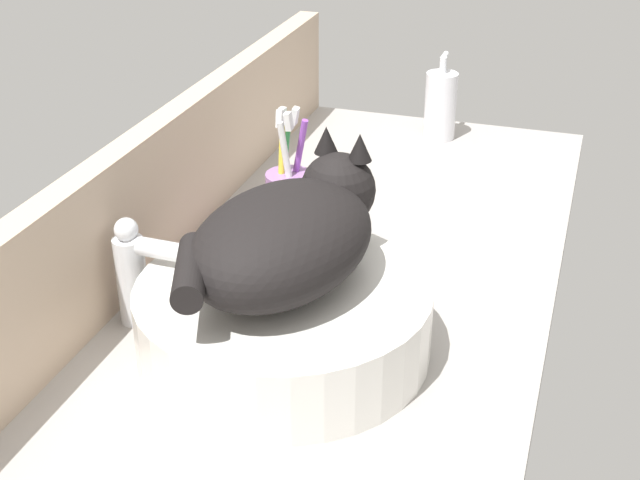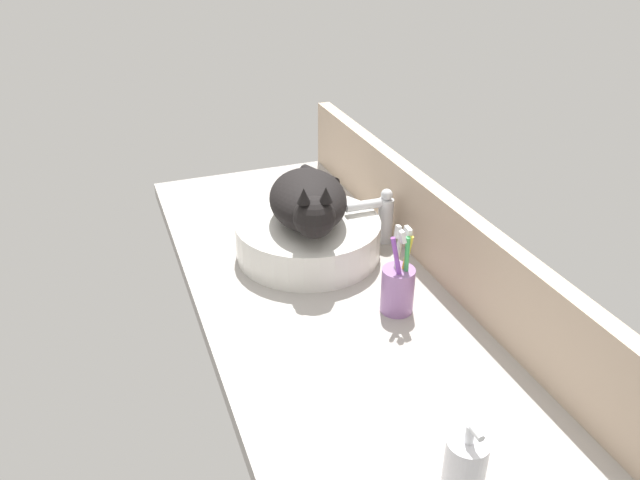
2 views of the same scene
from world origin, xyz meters
TOP-DOWN VIEW (x-y plane):
  - ground_plane at (0.00, 0.00)cm, footprint 133.77×54.00cm
  - backsplash_panel at (0.00, 25.20)cm, footprint 133.77×3.60cm
  - sink_basin at (-13.56, 1.30)cm, footprint 32.84×32.84cm
  - cat at (-12.21, 1.06)cm, footprint 31.15×22.22cm
  - faucet at (-13.04, 19.27)cm, footprint 3.60×11.83cm
  - soap_dispenser at (57.58, -2.27)cm, footprint 5.58×5.58cm
  - toothbrush_cup at (13.55, 10.36)cm, footprint 6.53×6.53cm

SIDE VIEW (x-z plane):
  - ground_plane at x=0.00cm, z-range -4.00..0.00cm
  - sink_basin at x=-13.56cm, z-range 0.00..8.46cm
  - toothbrush_cup at x=13.55cm, z-range -3.88..14.82cm
  - soap_dispenser at x=57.58cm, z-range -1.52..13.71cm
  - faucet at x=-13.04cm, z-range 0.50..14.10cm
  - backsplash_panel at x=0.00cm, z-range 0.00..18.44cm
  - cat at x=-12.21cm, z-range 7.22..21.22cm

